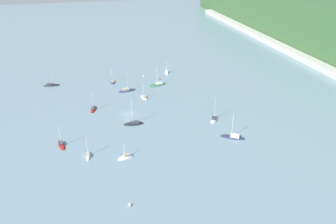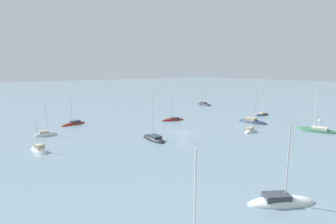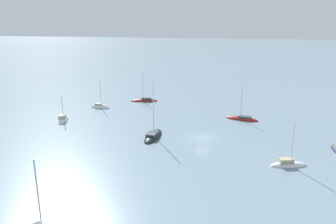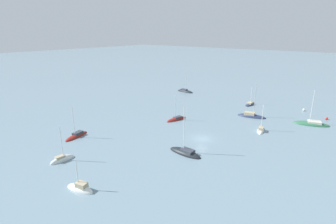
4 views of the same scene
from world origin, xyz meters
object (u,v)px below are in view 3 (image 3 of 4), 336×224
(sailboat_9, at_px, (63,120))
(sailboat_12, at_px, (100,108))
(sailboat_11, at_px, (242,119))
(sailboat_0, at_px, (144,101))
(sailboat_3, at_px, (153,137))
(sailboat_10, at_px, (288,165))

(sailboat_9, height_order, sailboat_12, sailboat_12)
(sailboat_9, bearing_deg, sailboat_12, -30.48)
(sailboat_9, height_order, sailboat_11, sailboat_11)
(sailboat_0, bearing_deg, sailboat_11, 141.48)
(sailboat_0, xyz_separation_m, sailboat_9, (12.19, 19.53, 0.02))
(sailboat_11, bearing_deg, sailboat_9, 25.32)
(sailboat_9, relative_size, sailboat_12, 0.78)
(sailboat_12, bearing_deg, sailboat_0, 48.38)
(sailboat_3, bearing_deg, sailboat_0, 21.67)
(sailboat_3, relative_size, sailboat_12, 1.38)
(sailboat_9, bearing_deg, sailboat_10, -120.10)
(sailboat_0, relative_size, sailboat_9, 1.34)
(sailboat_3, xyz_separation_m, sailboat_12, (17.14, -16.87, 0.00))
(sailboat_0, relative_size, sailboat_11, 1.06)
(sailboat_12, bearing_deg, sailboat_9, -103.60)
(sailboat_9, xyz_separation_m, sailboat_10, (-42.77, 13.43, 0.01))
(sailboat_0, height_order, sailboat_11, sailboat_0)
(sailboat_10, bearing_deg, sailboat_9, 147.29)
(sailboat_11, bearing_deg, sailboat_0, -12.19)
(sailboat_11, bearing_deg, sailboat_3, 53.89)
(sailboat_3, relative_size, sailboat_9, 1.77)
(sailboat_0, relative_size, sailboat_12, 1.04)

